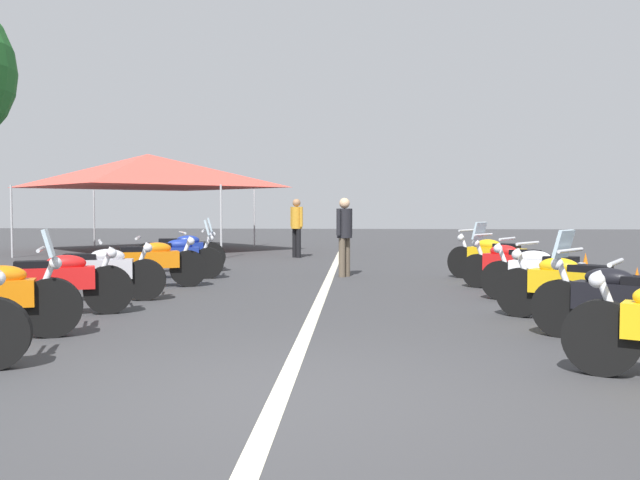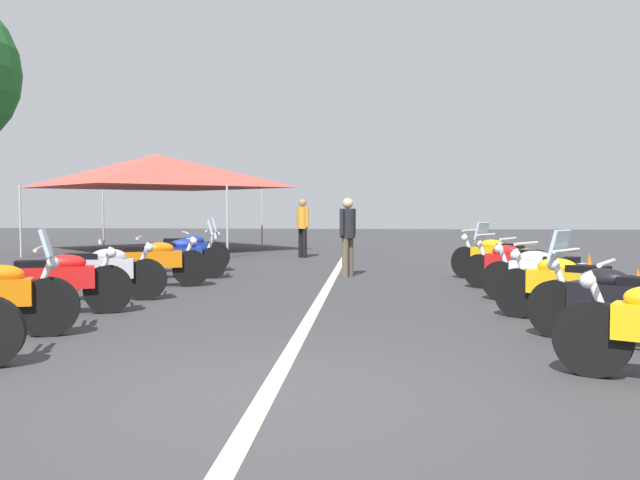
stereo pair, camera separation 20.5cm
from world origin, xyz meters
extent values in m
plane|color=#38383A|center=(0.00, 0.00, 0.00)|extent=(80.00, 80.00, 0.00)
cube|color=beige|center=(6.03, 0.00, 0.00)|extent=(22.16, 0.16, 0.01)
cylinder|color=black|center=(2.28, 2.84, 0.34)|extent=(0.37, 0.68, 0.67)
ellipsoid|color=orange|center=(2.10, 3.32, 0.72)|extent=(0.42, 0.58, 0.22)
cylinder|color=silver|center=(2.26, 2.90, 0.64)|extent=(0.17, 0.30, 0.58)
cylinder|color=silver|center=(2.25, 2.94, 1.00)|extent=(0.60, 0.25, 0.04)
sphere|color=silver|center=(2.30, 2.79, 0.84)|extent=(0.14, 0.14, 0.14)
cube|color=silver|center=(2.27, 2.86, 1.07)|extent=(0.38, 0.24, 0.32)
cylinder|color=black|center=(3.97, 2.83, 0.33)|extent=(0.39, 0.67, 0.67)
cube|color=red|center=(3.69, 3.49, 0.51)|extent=(0.68, 1.12, 0.30)
ellipsoid|color=red|center=(3.76, 3.32, 0.71)|extent=(0.44, 0.58, 0.22)
cube|color=black|center=(3.61, 3.69, 0.69)|extent=(0.43, 0.54, 0.12)
cylinder|color=silver|center=(3.95, 2.88, 0.63)|extent=(0.18, 0.29, 0.58)
cylinder|color=silver|center=(3.93, 2.92, 0.99)|extent=(0.59, 0.28, 0.04)
sphere|color=silver|center=(3.99, 2.78, 0.83)|extent=(0.14, 0.14, 0.14)
cylinder|color=silver|center=(3.69, 3.96, 0.23)|extent=(0.29, 0.54, 0.08)
cylinder|color=black|center=(5.31, 2.75, 0.33)|extent=(0.29, 0.67, 0.65)
cylinder|color=black|center=(4.96, 4.18, 0.33)|extent=(0.29, 0.67, 0.65)
cube|color=silver|center=(5.14, 3.47, 0.51)|extent=(0.54, 1.16, 0.30)
ellipsoid|color=silver|center=(5.18, 3.29, 0.71)|extent=(0.38, 0.57, 0.22)
cube|color=black|center=(5.09, 3.68, 0.69)|extent=(0.37, 0.53, 0.12)
cylinder|color=silver|center=(5.30, 2.80, 0.63)|extent=(0.14, 0.30, 0.58)
cylinder|color=silver|center=(5.29, 2.84, 0.99)|extent=(0.61, 0.19, 0.04)
sphere|color=silver|center=(5.33, 2.70, 0.83)|extent=(0.14, 0.14, 0.14)
cylinder|color=silver|center=(5.21, 3.94, 0.23)|extent=(0.21, 0.55, 0.08)
cylinder|color=black|center=(7.18, 2.53, 0.34)|extent=(0.40, 0.67, 0.67)
cylinder|color=black|center=(6.57, 3.90, 0.34)|extent=(0.40, 0.67, 0.67)
cube|color=orange|center=(6.87, 3.21, 0.52)|extent=(0.72, 1.15, 0.30)
ellipsoid|color=orange|center=(6.95, 3.05, 0.72)|extent=(0.45, 0.58, 0.22)
cube|color=black|center=(6.79, 3.42, 0.70)|extent=(0.43, 0.54, 0.12)
cylinder|color=silver|center=(7.15, 2.58, 0.64)|extent=(0.18, 0.29, 0.58)
cylinder|color=silver|center=(7.14, 2.62, 1.00)|extent=(0.58, 0.29, 0.04)
sphere|color=silver|center=(7.20, 2.48, 0.84)|extent=(0.14, 0.14, 0.14)
cylinder|color=silver|center=(6.86, 3.70, 0.24)|extent=(0.30, 0.54, 0.08)
cylinder|color=black|center=(8.60, 2.48, 0.32)|extent=(0.26, 0.65, 0.64)
cylinder|color=black|center=(8.31, 3.96, 0.32)|extent=(0.26, 0.65, 0.64)
cube|color=navy|center=(8.46, 3.22, 0.50)|extent=(0.49, 1.18, 0.30)
ellipsoid|color=navy|center=(8.49, 3.04, 0.70)|extent=(0.35, 0.56, 0.22)
cube|color=black|center=(8.42, 3.43, 0.68)|extent=(0.35, 0.52, 0.12)
cylinder|color=silver|center=(8.59, 2.54, 0.62)|extent=(0.12, 0.30, 0.58)
cylinder|color=silver|center=(8.58, 2.58, 0.98)|extent=(0.62, 0.16, 0.04)
sphere|color=silver|center=(8.61, 2.43, 0.82)|extent=(0.14, 0.14, 0.14)
cylinder|color=silver|center=(8.55, 3.69, 0.22)|extent=(0.18, 0.56, 0.08)
cube|color=silver|center=(8.60, 2.50, 1.05)|extent=(0.38, 0.19, 0.32)
cylinder|color=black|center=(10.12, 2.76, 0.34)|extent=(0.30, 0.68, 0.67)
cylinder|color=black|center=(9.78, 4.10, 0.34)|extent=(0.30, 0.68, 0.67)
cube|color=navy|center=(9.95, 3.43, 0.52)|extent=(0.53, 1.08, 0.30)
ellipsoid|color=navy|center=(10.00, 3.26, 0.72)|extent=(0.38, 0.57, 0.22)
cube|color=black|center=(9.90, 3.64, 0.70)|extent=(0.37, 0.53, 0.12)
cylinder|color=silver|center=(10.11, 2.82, 0.64)|extent=(0.14, 0.30, 0.58)
cylinder|color=silver|center=(10.10, 2.86, 1.00)|extent=(0.61, 0.19, 0.04)
sphere|color=silver|center=(10.13, 2.72, 0.84)|extent=(0.14, 0.14, 0.14)
cylinder|color=silver|center=(10.02, 3.88, 0.23)|extent=(0.21, 0.55, 0.08)
cube|color=silver|center=(10.12, 2.78, 1.07)|extent=(0.38, 0.21, 0.32)
cylinder|color=black|center=(0.87, -2.73, 0.33)|extent=(0.45, 0.65, 0.67)
cylinder|color=silver|center=(0.84, -2.78, 0.63)|extent=(0.20, 0.29, 0.58)
cylinder|color=silver|center=(0.82, -2.82, 0.99)|extent=(0.56, 0.34, 0.04)
sphere|color=silver|center=(0.90, -2.68, 0.83)|extent=(0.14, 0.14, 0.14)
cylinder|color=black|center=(2.64, -2.89, 0.33)|extent=(0.53, 0.59, 0.65)
cube|color=black|center=(2.18, -3.43, 0.51)|extent=(0.90, 1.01, 0.30)
ellipsoid|color=black|center=(2.30, -3.29, 0.71)|extent=(0.53, 0.57, 0.22)
cylinder|color=silver|center=(2.60, -2.93, 0.63)|extent=(0.24, 0.27, 0.58)
cylinder|color=silver|center=(2.57, -2.96, 0.99)|extent=(0.50, 0.43, 0.04)
sphere|color=silver|center=(2.67, -2.85, 0.83)|extent=(0.14, 0.14, 0.14)
cube|color=silver|center=(2.62, -2.90, 1.06)|extent=(0.35, 0.32, 0.32)
cylinder|color=black|center=(4.04, -2.76, 0.33)|extent=(0.52, 0.60, 0.66)
cylinder|color=black|center=(3.15, -3.86, 0.33)|extent=(0.52, 0.60, 0.66)
cube|color=#EAB214|center=(3.59, -3.31, 0.51)|extent=(0.89, 1.01, 0.30)
ellipsoid|color=#EAB214|center=(3.71, -3.17, 0.71)|extent=(0.53, 0.57, 0.22)
cube|color=black|center=(3.45, -3.48, 0.69)|extent=(0.50, 0.54, 0.12)
cylinder|color=silver|center=(4.00, -2.81, 0.63)|extent=(0.24, 0.27, 0.58)
cylinder|color=silver|center=(3.98, -2.84, 0.99)|extent=(0.51, 0.42, 0.04)
sphere|color=silver|center=(4.07, -2.72, 0.83)|extent=(0.14, 0.14, 0.14)
cylinder|color=silver|center=(3.19, -3.52, 0.23)|extent=(0.41, 0.48, 0.08)
cylinder|color=black|center=(5.73, -2.85, 0.31)|extent=(0.45, 0.60, 0.62)
cylinder|color=black|center=(4.95, -4.05, 0.31)|extent=(0.45, 0.60, 0.62)
cube|color=white|center=(5.34, -3.45, 0.49)|extent=(0.82, 1.06, 0.30)
ellipsoid|color=white|center=(5.44, -3.30, 0.69)|extent=(0.50, 0.58, 0.22)
cube|color=black|center=(5.22, -3.63, 0.67)|extent=(0.48, 0.54, 0.12)
cylinder|color=silver|center=(5.69, -2.90, 0.61)|extent=(0.22, 0.28, 0.58)
cylinder|color=silver|center=(5.67, -2.93, 0.97)|extent=(0.54, 0.37, 0.04)
sphere|color=silver|center=(5.75, -2.81, 0.81)|extent=(0.14, 0.14, 0.14)
cylinder|color=silver|center=(4.96, -3.71, 0.22)|extent=(0.37, 0.51, 0.08)
cylinder|color=black|center=(7.32, -2.77, 0.31)|extent=(0.50, 0.56, 0.62)
cylinder|color=black|center=(6.45, -3.83, 0.31)|extent=(0.50, 0.56, 0.62)
cube|color=red|center=(6.89, -3.30, 0.49)|extent=(0.88, 0.98, 0.30)
ellipsoid|color=red|center=(7.00, -3.16, 0.69)|extent=(0.53, 0.57, 0.22)
cube|color=black|center=(6.75, -3.47, 0.67)|extent=(0.51, 0.54, 0.12)
cylinder|color=silver|center=(7.29, -2.82, 0.61)|extent=(0.24, 0.27, 0.58)
cylinder|color=silver|center=(7.26, -2.85, 0.97)|extent=(0.50, 0.42, 0.04)
sphere|color=silver|center=(7.36, -2.73, 0.81)|extent=(0.14, 0.14, 0.14)
cylinder|color=silver|center=(6.49, -3.51, 0.22)|extent=(0.41, 0.48, 0.08)
cube|color=silver|center=(7.31, -2.79, 1.04)|extent=(0.36, 0.32, 0.32)
cylinder|color=black|center=(8.99, -2.75, 0.33)|extent=(0.53, 0.59, 0.66)
cylinder|color=black|center=(8.00, -3.91, 0.33)|extent=(0.53, 0.59, 0.66)
cube|color=#EAB214|center=(8.50, -3.33, 0.51)|extent=(0.97, 1.07, 0.30)
ellipsoid|color=#EAB214|center=(8.61, -3.19, 0.71)|extent=(0.54, 0.56, 0.22)
cube|color=black|center=(8.35, -3.50, 0.69)|extent=(0.51, 0.53, 0.12)
cylinder|color=silver|center=(8.96, -2.79, 0.63)|extent=(0.24, 0.27, 0.58)
cylinder|color=silver|center=(8.93, -2.82, 0.99)|extent=(0.50, 0.43, 0.04)
sphere|color=silver|center=(9.03, -2.71, 0.83)|extent=(0.14, 0.14, 0.14)
cylinder|color=silver|center=(8.06, -3.56, 0.23)|extent=(0.42, 0.47, 0.08)
cube|color=orange|center=(6.13, 4.49, 0.01)|extent=(0.36, 0.36, 0.03)
cone|color=orange|center=(6.13, 4.49, 0.32)|extent=(0.26, 0.26, 0.60)
cylinder|color=white|center=(6.13, 4.49, 0.34)|extent=(0.19, 0.19, 0.07)
cube|color=orange|center=(7.81, -4.84, 0.01)|extent=(0.36, 0.36, 0.03)
cone|color=orange|center=(7.81, -4.84, 0.32)|extent=(0.26, 0.26, 0.60)
cylinder|color=white|center=(7.81, -4.84, 0.34)|extent=(0.19, 0.19, 0.07)
cube|color=orange|center=(4.75, -4.56, 0.01)|extent=(0.36, 0.36, 0.03)
cone|color=orange|center=(4.75, -4.56, 0.32)|extent=(0.26, 0.26, 0.60)
cylinder|color=white|center=(4.75, -4.56, 0.34)|extent=(0.19, 0.19, 0.07)
cylinder|color=black|center=(14.35, 1.14, 0.42)|extent=(0.14, 0.14, 0.84)
cylinder|color=black|center=(14.48, 1.26, 0.42)|extent=(0.14, 0.14, 0.84)
cylinder|color=orange|center=(14.41, 1.20, 1.15)|extent=(0.32, 0.32, 0.63)
cylinder|color=orange|center=(14.25, 1.05, 1.19)|extent=(0.09, 0.09, 0.57)
cylinder|color=orange|center=(14.57, 1.35, 1.19)|extent=(0.09, 0.09, 0.57)
sphere|color=#9E704C|center=(14.41, 1.20, 1.58)|extent=(0.23, 0.23, 0.23)
cylinder|color=brown|center=(9.03, -0.25, 0.41)|extent=(0.14, 0.14, 0.82)
cylinder|color=brown|center=(9.19, -0.35, 0.41)|extent=(0.14, 0.14, 0.82)
cylinder|color=black|center=(9.11, -0.30, 1.13)|extent=(0.32, 0.32, 0.61)
cylinder|color=black|center=(8.92, -0.18, 1.16)|extent=(0.09, 0.09, 0.55)
cylinder|color=black|center=(9.30, -0.42, 1.16)|extent=(0.09, 0.09, 0.55)
sphere|color=#D8AD84|center=(9.11, -0.30, 1.54)|extent=(0.22, 0.22, 0.22)
pyramid|color=#E54C3F|center=(16.93, 6.34, 2.65)|extent=(6.77, 6.77, 1.10)
cylinder|color=#B2B2B7|center=(19.97, 9.39, 1.05)|extent=(0.06, 0.06, 2.10)
cylinder|color=#B2B2B7|center=(19.97, 3.29, 1.05)|extent=(0.06, 0.06, 2.10)
cylinder|color=#B2B2B7|center=(13.88, 9.39, 1.05)|extent=(0.06, 0.06, 2.10)
cylinder|color=#B2B2B7|center=(13.88, 3.29, 1.05)|extent=(0.06, 0.06, 2.10)
camera|label=1|loc=(-5.13, -0.62, 1.47)|focal=38.19mm
camera|label=2|loc=(-5.13, -0.82, 1.47)|focal=38.19mm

